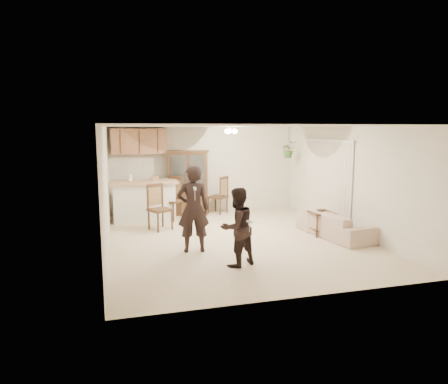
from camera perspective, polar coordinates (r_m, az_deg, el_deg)
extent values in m
plane|color=beige|center=(9.00, 1.78, -6.72)|extent=(6.50, 6.50, 0.00)
cube|color=silver|center=(8.66, 1.86, 9.41)|extent=(5.50, 6.50, 0.02)
cube|color=beige|center=(11.87, -2.77, 3.24)|extent=(5.50, 0.02, 2.50)
cube|color=beige|center=(5.76, 11.29, -3.06)|extent=(5.50, 0.02, 2.50)
cube|color=beige|center=(8.37, -16.50, 0.47)|extent=(0.02, 6.50, 2.50)
cube|color=beige|center=(9.89, 17.24, 1.70)|extent=(0.02, 6.50, 2.50)
cube|color=white|center=(10.83, -11.31, -1.49)|extent=(1.60, 0.55, 1.00)
cube|color=tan|center=(10.75, -11.40, 1.40)|extent=(1.75, 0.70, 0.08)
cube|color=#9C6444|center=(11.38, -12.06, 7.10)|extent=(1.50, 0.34, 0.70)
imported|color=#2C5020|center=(11.74, 9.22, 6.01)|extent=(0.43, 0.37, 0.48)
cylinder|color=black|center=(11.73, 9.26, 7.59)|extent=(0.01, 0.01, 0.65)
imported|color=beige|center=(9.46, 15.49, -3.98)|extent=(0.99, 1.96, 0.73)
imported|color=black|center=(7.92, -4.42, -2.22)|extent=(0.70, 0.49, 1.80)
imported|color=black|center=(7.13, 1.86, -5.32)|extent=(0.80, 0.73, 1.35)
cube|color=#331E12|center=(11.49, -5.05, -1.47)|extent=(1.15, 0.71, 0.72)
cube|color=#331E12|center=(11.36, -5.12, 2.98)|extent=(1.14, 0.66, 1.08)
cube|color=silver|center=(11.36, -5.12, 2.98)|extent=(0.90, 0.28, 0.94)
cube|color=#331E12|center=(11.32, -5.15, 5.78)|extent=(1.24, 0.76, 0.05)
cube|color=#331E12|center=(9.47, 13.73, -2.88)|extent=(0.52, 0.52, 0.04)
cube|color=#331E12|center=(9.55, 13.65, -5.11)|extent=(0.43, 0.43, 0.03)
cube|color=#331E12|center=(9.46, 13.75, -2.58)|extent=(0.18, 0.13, 0.06)
cube|color=#331E12|center=(9.84, -9.10, -2.53)|extent=(0.66, 0.66, 0.05)
cube|color=#A08550|center=(9.79, -9.15, -0.82)|extent=(0.34, 0.21, 0.43)
cube|color=#331E12|center=(9.74, -9.19, 0.79)|extent=(0.42, 0.24, 0.09)
cube|color=#331E12|center=(10.88, -7.58, -1.27)|extent=(0.73, 0.73, 0.06)
cube|color=#A08550|center=(10.83, -7.61, 0.37)|extent=(0.31, 0.29, 0.45)
cube|color=#331E12|center=(10.79, -7.64, 1.90)|extent=(0.38, 0.35, 0.09)
cube|color=#331E12|center=(11.61, -0.89, -0.70)|extent=(0.68, 0.68, 0.05)
cube|color=#A08550|center=(11.56, -0.90, 0.73)|extent=(0.28, 0.28, 0.42)
cube|color=#331E12|center=(11.53, -0.90, 2.08)|extent=(0.34, 0.34, 0.08)
cube|color=white|center=(7.44, -4.18, 0.48)|extent=(0.06, 0.15, 0.05)
cube|color=white|center=(6.84, 3.66, -4.26)|extent=(0.08, 0.13, 0.04)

